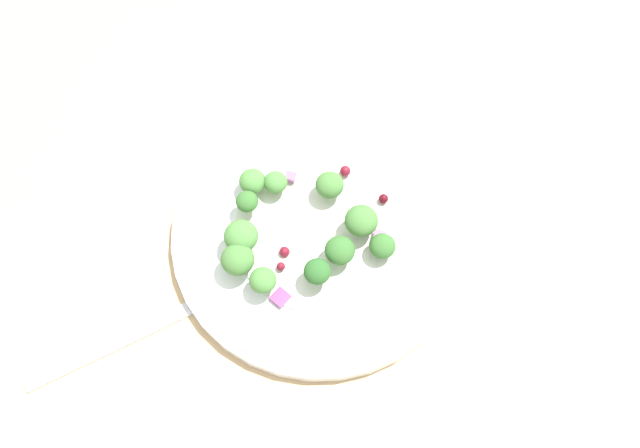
{
  "coord_description": "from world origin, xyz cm",
  "views": [
    {
      "loc": [
        9.24,
        24.25,
        62.41
      ],
      "look_at": [
        0.74,
        -1.06,
        2.7
      ],
      "focal_mm": 43.44,
      "sensor_mm": 36.0,
      "label": 1
    }
  ],
  "objects": [
    {
      "name": "plate",
      "position": [
        0.74,
        -1.06,
        0.86
      ],
      "size": [
        25.72,
        25.72,
        1.7
      ],
      "color": "white",
      "rests_on": "ground_plane"
    },
    {
      "name": "cranberry_3",
      "position": [
        4.97,
        1.21,
        1.81
      ],
      "size": [
        0.73,
        0.73,
        0.73
      ],
      "primitive_type": "sphere",
      "color": "maroon",
      "rests_on": "plate"
    },
    {
      "name": "broccoli_floret_4",
      "position": [
        -1.18,
        -4.16,
        2.95
      ],
      "size": [
        2.47,
        2.47,
        2.5
      ],
      "color": "#ADD18E",
      "rests_on": "plate"
    },
    {
      "name": "cranberry_2",
      "position": [
        4.27,
        -0.34,
        1.69
      ],
      "size": [
        0.92,
        0.92,
        0.92
      ],
      "primitive_type": "sphere",
      "color": "maroon",
      "rests_on": "plate"
    },
    {
      "name": "broccoli_floret_8",
      "position": [
        7.41,
        -1.86,
        3.2
      ],
      "size": [
        2.89,
        2.89,
        2.93
      ],
      "color": "#ADD18E",
      "rests_on": "plate"
    },
    {
      "name": "broccoli_floret_3",
      "position": [
        2.38,
        3.12,
        3.17
      ],
      "size": [
        2.27,
        2.27,
        2.29
      ],
      "color": "#9EC684",
      "rests_on": "plate"
    },
    {
      "name": "broccoli_floret_7",
      "position": [
        -3.55,
        2.54,
        2.71
      ],
      "size": [
        2.24,
        2.24,
        2.26
      ],
      "color": "#8EB77A",
      "rests_on": "plate"
    },
    {
      "name": "broccoli_floret_2",
      "position": [
        3.15,
        -5.97,
        2.79
      ],
      "size": [
        2.08,
        2.08,
        2.11
      ],
      "color": "#8EB77A",
      "rests_on": "plate"
    },
    {
      "name": "onion_bit_0",
      "position": [
        6.69,
        1.96,
        1.92
      ],
      "size": [
        1.42,
        0.92,
        0.55
      ],
      "primitive_type": "cube",
      "rotation": [
        0.0,
        0.0,
        1.65
      ],
      "color": "#934C84",
      "rests_on": "plate"
    },
    {
      "name": "broccoli_floret_0",
      "position": [
        5.01,
        -6.79,
        2.64
      ],
      "size": [
        2.33,
        2.33,
        2.36
      ],
      "color": "#8EB77A",
      "rests_on": "plate"
    },
    {
      "name": "cranberry_0",
      "position": [
        -3.11,
        -5.52,
        1.98
      ],
      "size": [
        0.95,
        0.95,
        0.95
      ],
      "primitive_type": "sphere",
      "color": "maroon",
      "rests_on": "plate"
    },
    {
      "name": "onion_bit_4",
      "position": [
        1.63,
        -6.54,
        1.89
      ],
      "size": [
        1.23,
        1.2,
        0.58
      ],
      "primitive_type": "cube",
      "rotation": [
        0.0,
        0.0,
        0.95
      ],
      "color": "#A35B93",
      "rests_on": "plate"
    },
    {
      "name": "cranberry_1",
      "position": [
        -5.38,
        -1.94,
        1.86
      ],
      "size": [
        0.84,
        0.84,
        0.84
      ],
      "primitive_type": "sphere",
      "color": "#4C0A14",
      "rests_on": "plate"
    },
    {
      "name": "broccoli_floret_9",
      "position": [
        6.02,
        -4.85,
        3.06
      ],
      "size": [
        1.95,
        1.95,
        1.97
      ],
      "color": "#8EB77A",
      "rests_on": "plate"
    },
    {
      "name": "broccoli_floret_1",
      "position": [
        0.26,
        1.89,
        3.01
      ],
      "size": [
        2.55,
        2.55,
        2.59
      ],
      "color": "#ADD18E",
      "rests_on": "plate"
    },
    {
      "name": "fork",
      "position": [
        17.13,
        2.3,
        0.25
      ],
      "size": [
        18.66,
        4.57,
        0.5
      ],
      "color": "silver",
      "rests_on": "ground_plane"
    },
    {
      "name": "onion_bit_3",
      "position": [
        5.81,
        3.7,
        1.5
      ],
      "size": [
        1.85,
        1.83,
        0.34
      ],
      "primitive_type": "cube",
      "rotation": [
        0.0,
        0.0,
        2.1
      ],
      "color": "#843D75",
      "rests_on": "plate"
    },
    {
      "name": "onion_bit_2",
      "position": [
        -3.34,
        -0.78,
        1.64
      ],
      "size": [
        1.45,
        1.53,
        0.45
      ],
      "primitive_type": "cube",
      "rotation": [
        0.0,
        0.0,
        2.23
      ],
      "color": "#A35B93",
      "rests_on": "plate"
    },
    {
      "name": "onion_bit_1",
      "position": [
        -3.73,
        1.45,
        1.88
      ],
      "size": [
        1.56,
        1.64,
        0.54
      ],
      "primitive_type": "cube",
      "rotation": [
        0.0,
        0.0,
        1.02
      ],
      "color": "#A35B93",
      "rests_on": "plate"
    },
    {
      "name": "broccoli_floret_10",
      "position": [
        -2.57,
        -0.03,
        3.19
      ],
      "size": [
        2.85,
        2.85,
        2.88
      ],
      "color": "#9EC684",
      "rests_on": "plate"
    },
    {
      "name": "ground_plane",
      "position": [
        0.0,
        0.0,
        -1.0
      ],
      "size": [
        180.0,
        180.0,
        2.0
      ],
      "primitive_type": "cube",
      "color": "tan"
    },
    {
      "name": "dressing_pool",
      "position": [
        0.74,
        -1.06,
        1.3
      ],
      "size": [
        14.92,
        14.92,
        0.2
      ],
      "primitive_type": "cylinder",
      "color": "white",
      "rests_on": "plate"
    },
    {
      "name": "broccoli_floret_5",
      "position": [
        8.25,
        -0.12,
        3.07
      ],
      "size": [
        2.81,
        2.81,
        2.85
      ],
      "color": "#8EB77A",
      "rests_on": "plate"
    },
    {
      "name": "broccoli_floret_6",
      "position": [
        6.8,
        2.32,
        2.87
      ],
      "size": [
        2.27,
        2.27,
        2.29
      ],
      "color": "#9EC684",
      "rests_on": "plate"
    }
  ]
}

